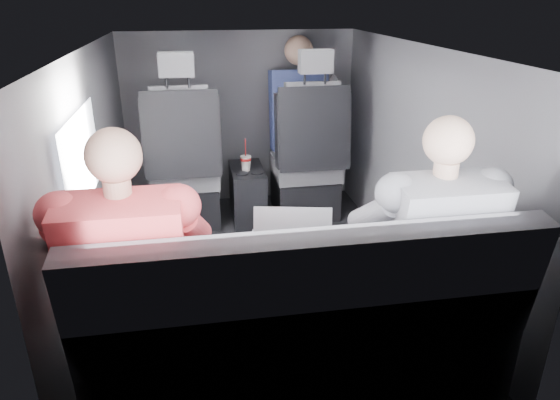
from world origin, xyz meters
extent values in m
plane|color=black|center=(0.00, 0.00, 0.00)|extent=(2.60, 2.60, 0.00)
plane|color=#B2B2AD|center=(0.00, 0.00, 1.35)|extent=(2.60, 2.60, 0.00)
cube|color=#56565B|center=(-0.90, 0.00, 0.68)|extent=(0.02, 2.60, 1.35)
cube|color=#56565B|center=(0.90, 0.00, 0.68)|extent=(0.02, 2.60, 1.35)
cube|color=#56565B|center=(0.00, 1.30, 0.68)|extent=(1.80, 0.02, 1.35)
cube|color=#56565B|center=(0.00, -1.30, 0.68)|extent=(1.80, 0.02, 1.35)
cube|color=white|center=(-0.88, -0.30, 0.90)|extent=(0.02, 0.75, 0.42)
cube|color=black|center=(0.45, 0.67, 0.80)|extent=(0.35, 0.11, 0.59)
cube|color=black|center=(-0.45, 0.92, 0.15)|extent=(0.46, 0.48, 0.30)
cube|color=slate|center=(-0.45, 0.90, 0.38)|extent=(0.48, 0.46, 0.14)
cube|color=slate|center=(-0.45, 0.70, 0.75)|extent=(0.38, 0.18, 0.61)
cube|color=black|center=(-0.67, 0.70, 0.72)|extent=(0.08, 0.21, 0.53)
cube|color=black|center=(-0.23, 0.70, 0.72)|extent=(0.08, 0.21, 0.53)
cube|color=black|center=(-0.45, 0.64, 0.74)|extent=(0.50, 0.11, 0.58)
cube|color=slate|center=(-0.45, 0.66, 1.19)|extent=(0.22, 0.10, 0.15)
cube|color=black|center=(0.45, 0.92, 0.15)|extent=(0.46, 0.48, 0.30)
cube|color=slate|center=(0.45, 0.90, 0.38)|extent=(0.48, 0.46, 0.14)
cube|color=slate|center=(0.45, 0.70, 0.75)|extent=(0.38, 0.18, 0.61)
cube|color=black|center=(0.23, 0.70, 0.72)|extent=(0.08, 0.21, 0.53)
cube|color=black|center=(0.67, 0.70, 0.72)|extent=(0.08, 0.21, 0.53)
cube|color=black|center=(0.45, 0.64, 0.74)|extent=(0.50, 0.11, 0.58)
cube|color=slate|center=(0.45, 0.66, 1.19)|extent=(0.22, 0.10, 0.15)
cube|color=black|center=(0.00, 0.88, 0.20)|extent=(0.24, 0.48, 0.40)
cylinder|color=black|center=(-0.05, 0.76, 0.41)|extent=(0.09, 0.09, 0.01)
cylinder|color=black|center=(0.06, 0.76, 0.41)|extent=(0.09, 0.09, 0.01)
cube|color=slate|center=(0.00, -1.02, 0.23)|extent=(1.60, 0.50, 0.45)
cube|color=slate|center=(0.00, -1.25, 0.68)|extent=(1.60, 0.17, 0.47)
cylinder|color=red|center=(-0.01, 0.84, 0.49)|extent=(0.08, 0.08, 0.02)
cylinder|color=white|center=(-0.01, 0.84, 0.51)|extent=(0.08, 0.08, 0.01)
cylinder|color=red|center=(-0.01, 0.84, 0.58)|extent=(0.01, 0.01, 0.13)
cube|color=white|center=(-0.59, -0.72, 0.59)|extent=(0.35, 0.28, 0.02)
cube|color=silver|center=(-0.59, -0.74, 0.60)|extent=(0.28, 0.17, 0.00)
cube|color=white|center=(-0.59, -0.66, 0.60)|extent=(0.10, 0.07, 0.00)
cube|color=white|center=(-0.59, -0.87, 0.71)|extent=(0.32, 0.13, 0.22)
cube|color=silver|center=(-0.59, -0.86, 0.70)|extent=(0.28, 0.10, 0.19)
cube|color=#ACACB1|center=(0.00, -0.70, 0.59)|extent=(0.36, 0.28, 0.02)
cube|color=silver|center=(0.00, -0.72, 0.60)|extent=(0.28, 0.17, 0.00)
cube|color=#ACACB1|center=(0.00, -0.64, 0.60)|extent=(0.10, 0.07, 0.00)
cube|color=#ACACB1|center=(0.00, -0.84, 0.70)|extent=(0.32, 0.13, 0.21)
cube|color=silver|center=(0.00, -0.83, 0.70)|extent=(0.28, 0.11, 0.18)
cube|color=black|center=(0.48, -0.77, 0.59)|extent=(0.31, 0.22, 0.02)
cube|color=black|center=(0.48, -0.78, 0.60)|extent=(0.26, 0.12, 0.00)
cube|color=black|center=(0.48, -0.70, 0.60)|extent=(0.09, 0.05, 0.00)
cube|color=black|center=(0.48, -0.90, 0.70)|extent=(0.31, 0.07, 0.21)
cube|color=silver|center=(0.48, -0.90, 0.70)|extent=(0.27, 0.05, 0.18)
cube|color=#37363C|center=(-0.72, -0.90, 0.51)|extent=(0.15, 0.43, 0.13)
cube|color=#37363C|center=(-0.51, -0.90, 0.51)|extent=(0.15, 0.43, 0.13)
cube|color=#37363C|center=(-0.72, -0.67, 0.23)|extent=(0.13, 0.13, 0.45)
cube|color=#37363C|center=(-0.51, -0.67, 0.23)|extent=(0.13, 0.13, 0.45)
cube|color=#E0494C|center=(-0.61, -1.10, 0.75)|extent=(0.39, 0.27, 0.53)
sphere|color=tan|center=(-0.61, -1.07, 1.14)|extent=(0.18, 0.18, 0.18)
cylinder|color=tan|center=(-0.81, -0.82, 0.67)|extent=(0.11, 0.27, 0.12)
cylinder|color=tan|center=(-0.42, -0.82, 0.67)|extent=(0.11, 0.27, 0.12)
cube|color=navy|center=(0.40, -0.90, 0.51)|extent=(0.15, 0.43, 0.13)
cube|color=navy|center=(0.61, -0.90, 0.51)|extent=(0.15, 0.43, 0.13)
cube|color=navy|center=(0.40, -0.68, 0.23)|extent=(0.13, 0.13, 0.45)
cube|color=navy|center=(0.61, -0.68, 0.23)|extent=(0.13, 0.13, 0.45)
cube|color=slate|center=(0.51, -1.10, 0.75)|extent=(0.39, 0.26, 0.53)
sphere|color=beige|center=(0.51, -1.07, 1.13)|extent=(0.18, 0.18, 0.18)
cylinder|color=beige|center=(0.31, -0.82, 0.66)|extent=(0.11, 0.27, 0.12)
cylinder|color=beige|center=(0.70, -0.82, 0.66)|extent=(0.11, 0.27, 0.12)
cube|color=navy|center=(0.43, 1.08, 0.78)|extent=(0.43, 0.27, 0.62)
sphere|color=tan|center=(0.43, 1.10, 1.22)|extent=(0.21, 0.21, 0.21)
cube|color=navy|center=(0.43, 1.14, 0.49)|extent=(0.36, 0.43, 0.13)
camera|label=1|loc=(-0.36, -2.62, 1.60)|focal=32.00mm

